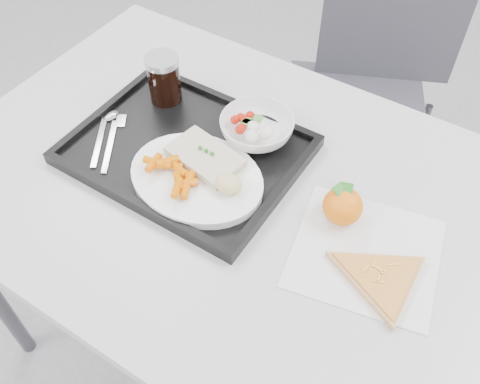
# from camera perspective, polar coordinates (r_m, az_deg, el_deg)

# --- Properties ---
(table) EXTENTS (1.20, 0.80, 0.75)m
(table) POSITION_cam_1_polar(r_m,az_deg,el_deg) (1.09, -0.09, -1.65)
(table) COLOR #A6A6A8
(table) RESTS_ON ground
(chair) EXTENTS (0.56, 0.57, 0.93)m
(chair) POSITION_cam_1_polar(r_m,az_deg,el_deg) (1.69, 13.70, 11.97)
(chair) COLOR #38373F
(chair) RESTS_ON ground
(tray) EXTENTS (0.45, 0.35, 0.03)m
(tray) POSITION_cam_1_polar(r_m,az_deg,el_deg) (1.10, -5.72, 4.37)
(tray) COLOR black
(tray) RESTS_ON table
(dinner_plate) EXTENTS (0.27, 0.27, 0.02)m
(dinner_plate) POSITION_cam_1_polar(r_m,az_deg,el_deg) (1.03, -4.64, 1.47)
(dinner_plate) COLOR white
(dinner_plate) RESTS_ON tray
(fish_fillet) EXTENTS (0.16, 0.11, 0.03)m
(fish_fillet) POSITION_cam_1_polar(r_m,az_deg,el_deg) (1.04, -3.75, 3.76)
(fish_fillet) COLOR beige
(fish_fillet) RESTS_ON dinner_plate
(bread_roll) EXTENTS (0.06, 0.05, 0.03)m
(bread_roll) POSITION_cam_1_polar(r_m,az_deg,el_deg) (0.98, -1.22, 0.88)
(bread_roll) COLOR tan
(bread_roll) RESTS_ON dinner_plate
(salad_bowl) EXTENTS (0.15, 0.15, 0.05)m
(salad_bowl) POSITION_cam_1_polar(r_m,az_deg,el_deg) (1.10, 1.82, 6.81)
(salad_bowl) COLOR white
(salad_bowl) RESTS_ON tray
(cola_glass) EXTENTS (0.07, 0.07, 0.11)m
(cola_glass) POSITION_cam_1_polar(r_m,az_deg,el_deg) (1.18, -8.12, 11.95)
(cola_glass) COLOR black
(cola_glass) RESTS_ON tray
(cutlery) EXTENTS (0.13, 0.16, 0.01)m
(cutlery) POSITION_cam_1_polar(r_m,az_deg,el_deg) (1.16, -13.88, 6.22)
(cutlery) COLOR silver
(cutlery) RESTS_ON tray
(napkin) EXTENTS (0.29, 0.29, 0.00)m
(napkin) POSITION_cam_1_polar(r_m,az_deg,el_deg) (0.97, 13.25, -6.36)
(napkin) COLOR silver
(napkin) RESTS_ON table
(tangerine) EXTENTS (0.08, 0.08, 0.07)m
(tangerine) POSITION_cam_1_polar(r_m,az_deg,el_deg) (0.98, 10.91, -1.48)
(tangerine) COLOR #FF9F1C
(tangerine) RESTS_ON napkin
(pizza_slice) EXTENTS (0.21, 0.21, 0.02)m
(pizza_slice) POSITION_cam_1_polar(r_m,az_deg,el_deg) (0.94, 14.80, -8.92)
(pizza_slice) COLOR tan
(pizza_slice) RESTS_ON napkin
(carrot_pile) EXTENTS (0.13, 0.09, 0.02)m
(carrot_pile) POSITION_cam_1_polar(r_m,az_deg,el_deg) (1.01, -7.09, 2.02)
(carrot_pile) COLOR #E06601
(carrot_pile) RESTS_ON dinner_plate
(salad_contents) EXTENTS (0.10, 0.07, 0.02)m
(salad_contents) POSITION_cam_1_polar(r_m,az_deg,el_deg) (1.09, 1.35, 6.88)
(salad_contents) COLOR #AB1809
(salad_contents) RESTS_ON salad_bowl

